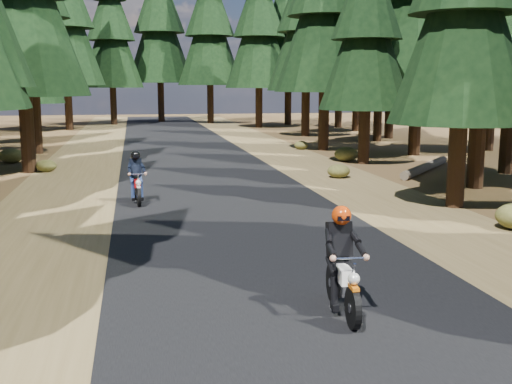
% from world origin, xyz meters
% --- Properties ---
extents(ground, '(120.00, 120.00, 0.00)m').
position_xyz_m(ground, '(0.00, 0.00, 0.00)').
color(ground, '#433218').
rests_on(ground, ground).
extents(road, '(6.00, 100.00, 0.01)m').
position_xyz_m(road, '(0.00, 5.00, 0.01)').
color(road, black).
rests_on(road, ground).
extents(shoulder_l, '(3.20, 100.00, 0.01)m').
position_xyz_m(shoulder_l, '(-4.60, 5.00, 0.00)').
color(shoulder_l, brown).
rests_on(shoulder_l, ground).
extents(shoulder_r, '(3.20, 100.00, 0.01)m').
position_xyz_m(shoulder_r, '(4.60, 5.00, 0.00)').
color(shoulder_r, brown).
rests_on(shoulder_r, ground).
extents(log_near, '(3.85, 4.45, 0.32)m').
position_xyz_m(log_near, '(8.49, 11.38, 0.16)').
color(log_near, '#4C4233').
rests_on(log_near, ground).
extents(understory_shrubs, '(15.12, 26.53, 0.62)m').
position_xyz_m(understory_shrubs, '(-0.34, 9.00, 0.28)').
color(understory_shrubs, '#474C1E').
rests_on(understory_shrubs, ground).
extents(rider_lead, '(0.64, 1.79, 1.57)m').
position_xyz_m(rider_lead, '(0.45, -2.82, 0.53)').
color(rider_lead, white).
rests_on(rider_lead, road).
extents(rider_follow, '(0.62, 1.67, 1.45)m').
position_xyz_m(rider_follow, '(-2.40, 6.64, 0.49)').
color(rider_follow, '#91090A').
rests_on(rider_follow, road).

